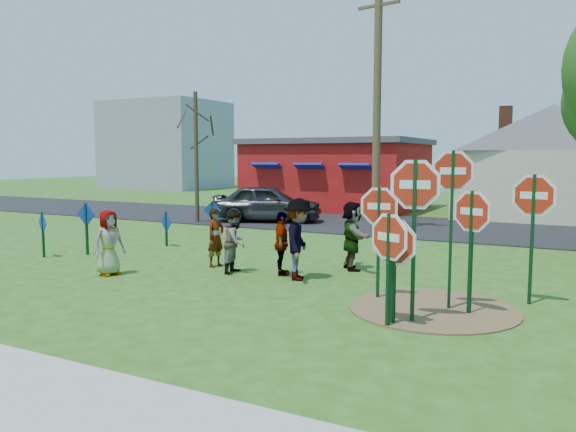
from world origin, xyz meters
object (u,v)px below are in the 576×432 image
person_b (216,238)px  utility_pole (377,98)px  person_a (109,243)px  stop_sign_c (415,202)px  stop_sign_b (452,188)px  stop_sign_a (389,245)px  suv (267,203)px  stop_sign_d (533,206)px

person_b → utility_pole: size_ratio=0.16×
person_a → stop_sign_c: bearing=-78.6°
stop_sign_b → stop_sign_a: bearing=-126.8°
stop_sign_a → utility_pole: bearing=135.2°
person_a → suv: size_ratio=0.33×
utility_pole → person_a: bearing=-106.3°
stop_sign_a → stop_sign_b: size_ratio=0.67×
stop_sign_b → stop_sign_d: stop_sign_b is taller
stop_sign_b → suv: 15.05m
person_b → stop_sign_b: bearing=-94.4°
stop_sign_c → stop_sign_b: bearing=64.2°
person_a → utility_pole: (3.15, 10.76, 4.33)m
stop_sign_d → person_a: bearing=-163.9°
stop_sign_a → stop_sign_d: 3.47m
stop_sign_b → person_a: bearing=171.3°
stop_sign_d → stop_sign_a: bearing=-121.0°
stop_sign_c → person_b: (-6.00, 2.54, -1.34)m
stop_sign_b → utility_pole: bearing=102.6°
person_a → person_b: (1.70, 2.12, -0.03)m
stop_sign_b → person_b: 6.74m
stop_sign_c → person_b: 6.65m
stop_sign_d → person_a: size_ratio=1.69×
suv → person_b: bearing=-177.8°
stop_sign_a → person_b: stop_sign_a is taller
stop_sign_d → utility_pole: 11.35m
stop_sign_d → person_a: 9.68m
stop_sign_a → stop_sign_b: 1.97m
person_a → utility_pole: utility_pole is taller
person_b → suv: suv is taller
stop_sign_a → person_b: (-5.71, 3.03, -0.64)m
stop_sign_c → stop_sign_d: bearing=46.8°
stop_sign_a → person_b: bearing=177.2°
stop_sign_a → utility_pole: 12.97m
utility_pole → suv: bearing=171.1°
stop_sign_c → stop_sign_d: 2.87m
stop_sign_a → stop_sign_c: stop_sign_c is taller
person_b → stop_sign_a: bearing=-109.8°
stop_sign_d → suv: stop_sign_d is taller
stop_sign_c → utility_pole: 12.45m
stop_sign_b → person_a: stop_sign_b is taller
stop_sign_d → suv: 15.19m
stop_sign_a → stop_sign_b: bearing=91.9°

